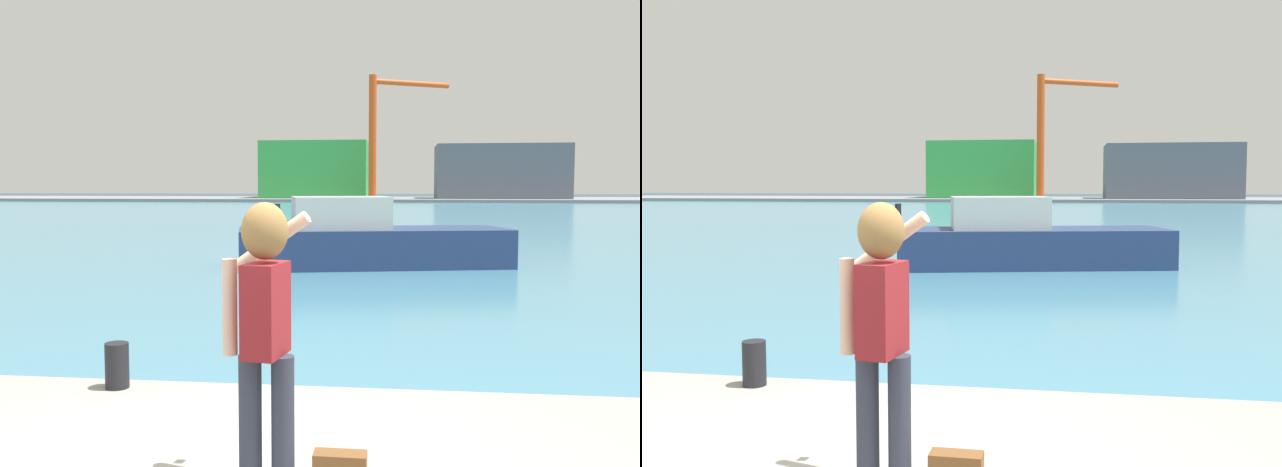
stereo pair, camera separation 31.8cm
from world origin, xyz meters
TOP-DOWN VIEW (x-y plane):
  - ground_plane at (0.00, 50.00)m, footprint 220.00×220.00m
  - harbor_water at (0.00, 52.00)m, footprint 140.00×100.00m
  - far_shore_dock at (0.00, 92.00)m, footprint 140.00×20.00m
  - person_photographer at (0.25, -0.11)m, footprint 0.53×0.56m
  - harbor_bollard at (-1.49, 1.74)m, footprint 0.21×0.21m
  - boat_moored at (0.10, 15.39)m, footprint 7.99×4.11m
  - warehouse_left at (-11.04, 93.68)m, footprint 14.76×12.44m
  - warehouse_right at (14.45, 91.36)m, footprint 17.32×9.37m
  - port_crane at (-1.39, 84.71)m, footprint 10.48×6.19m

SIDE VIEW (x-z plane):
  - ground_plane at x=0.00m, z-range 0.00..0.00m
  - harbor_water at x=0.00m, z-range 0.00..0.02m
  - far_shore_dock at x=0.00m, z-range 0.00..0.42m
  - harbor_bollard at x=-1.49m, z-range 0.53..0.95m
  - boat_moored at x=0.10m, z-range -0.26..1.74m
  - person_photographer at x=0.25m, z-range 0.73..2.47m
  - warehouse_right at x=14.45m, z-range 0.42..7.67m
  - warehouse_left at x=-11.04m, z-range 0.42..8.30m
  - port_crane at x=-1.39m, z-range 2.25..18.10m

